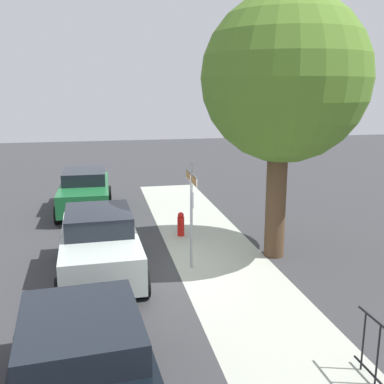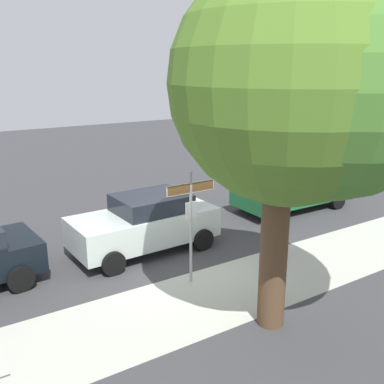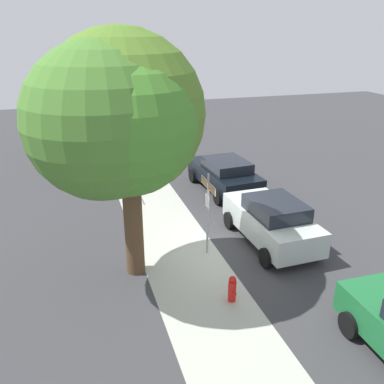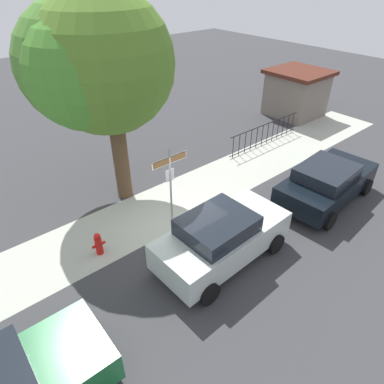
{
  "view_description": "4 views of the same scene",
  "coord_description": "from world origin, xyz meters",
  "views": [
    {
      "loc": [
        11.15,
        -1.86,
        4.63
      ],
      "look_at": [
        0.12,
        0.44,
        2.02
      ],
      "focal_mm": 42.18,
      "sensor_mm": 36.0,
      "label": 1
    },
    {
      "loc": [
        5.65,
        8.87,
        5.18
      ],
      "look_at": [
        -0.08,
        0.0,
        2.17
      ],
      "focal_mm": 41.69,
      "sensor_mm": 36.0,
      "label": 2
    },
    {
      "loc": [
        -11.0,
        4.4,
        6.99
      ],
      "look_at": [
        0.61,
        0.8,
        2.08
      ],
      "focal_mm": 38.17,
      "sensor_mm": 36.0,
      "label": 3
    },
    {
      "loc": [
        -5.19,
        -7.07,
        7.45
      ],
      "look_at": [
        0.54,
        -0.28,
        1.44
      ],
      "focal_mm": 31.8,
      "sensor_mm": 36.0,
      "label": 4
    }
  ],
  "objects": [
    {
      "name": "fire_hydrant",
      "position": [
        -2.43,
        0.6,
        0.38
      ],
      "size": [
        0.42,
        0.22,
        0.78
      ],
      "color": "red",
      "rests_on": "ground_plane"
    },
    {
      "name": "ground_plane",
      "position": [
        0.0,
        0.0,
        0.0
      ],
      "size": [
        60.0,
        60.0,
        0.0
      ],
      "primitive_type": "plane",
      "color": "#38383A"
    },
    {
      "name": "sidewalk_strip",
      "position": [
        2.0,
        1.3,
        0.0
      ],
      "size": [
        24.0,
        2.6,
        0.0
      ],
      "primitive_type": "cube",
      "color": "#ACAFA1",
      "rests_on": "ground_plane"
    },
    {
      "name": "street_sign",
      "position": [
        0.21,
        0.4,
        1.9
      ],
      "size": [
        1.3,
        0.07,
        2.81
      ],
      "color": "#9EA0A5",
      "rests_on": "ground_plane"
    },
    {
      "name": "shade_tree",
      "position": [
        -0.56,
        3.16,
        4.82
      ],
      "size": [
        4.7,
        4.75,
        7.09
      ],
      "color": "brown",
      "rests_on": "ground_plane"
    },
    {
      "name": "car_silver",
      "position": [
        0.25,
        -1.95,
        0.85
      ],
      "size": [
        4.22,
        2.14,
        1.65
      ],
      "rotation": [
        0.0,
        0.0,
        0.03
      ],
      "color": "#BAC6BE",
      "rests_on": "ground_plane"
    },
    {
      "name": "car_black",
      "position": [
        5.36,
        -2.22,
        0.79
      ],
      "size": [
        4.46,
        2.37,
        1.51
      ],
      "rotation": [
        0.0,
        0.0,
        0.07
      ],
      "color": "black",
      "rests_on": "ground_plane"
    },
    {
      "name": "car_green",
      "position": [
        -6.12,
        -2.45,
        0.81
      ],
      "size": [
        4.46,
        2.05,
        1.57
      ],
      "rotation": [
        0.0,
        0.0,
        -0.01
      ],
      "color": "#1C6734",
      "rests_on": "ground_plane"
    }
  ]
}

